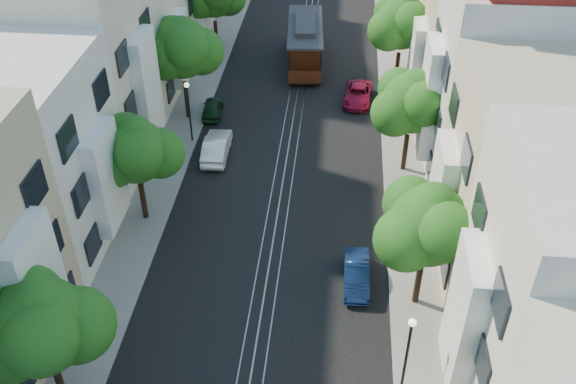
% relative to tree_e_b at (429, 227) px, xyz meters
% --- Properties ---
extents(ground, '(200.00, 200.00, 0.00)m').
position_rel_tree_e_b_xyz_m(ground, '(-7.26, 19.02, -4.73)').
color(ground, black).
rests_on(ground, ground).
extents(sidewalk_east, '(2.50, 80.00, 0.12)m').
position_rel_tree_e_b_xyz_m(sidewalk_east, '(-0.01, 19.02, -4.67)').
color(sidewalk_east, gray).
rests_on(sidewalk_east, ground).
extents(sidewalk_west, '(2.50, 80.00, 0.12)m').
position_rel_tree_e_b_xyz_m(sidewalk_west, '(-14.51, 19.02, -4.67)').
color(sidewalk_west, gray).
rests_on(sidewalk_west, ground).
extents(rail_left, '(0.06, 80.00, 0.02)m').
position_rel_tree_e_b_xyz_m(rail_left, '(-7.81, 19.02, -4.72)').
color(rail_left, gray).
rests_on(rail_left, ground).
extents(rail_slot, '(0.06, 80.00, 0.02)m').
position_rel_tree_e_b_xyz_m(rail_slot, '(-7.26, 19.02, -4.72)').
color(rail_slot, gray).
rests_on(rail_slot, ground).
extents(rail_right, '(0.06, 80.00, 0.02)m').
position_rel_tree_e_b_xyz_m(rail_right, '(-6.71, 19.02, -4.72)').
color(rail_right, gray).
rests_on(rail_right, ground).
extents(lane_line, '(0.08, 80.00, 0.01)m').
position_rel_tree_e_b_xyz_m(lane_line, '(-7.26, 19.02, -4.73)').
color(lane_line, tan).
rests_on(lane_line, ground).
extents(townhouses_east, '(7.75, 72.00, 12.00)m').
position_rel_tree_e_b_xyz_m(townhouses_east, '(4.61, 18.94, 0.45)').
color(townhouses_east, beige).
rests_on(townhouses_east, ground).
extents(townhouses_west, '(7.75, 72.00, 11.76)m').
position_rel_tree_e_b_xyz_m(townhouses_west, '(-19.13, 18.94, 0.35)').
color(townhouses_west, silver).
rests_on(townhouses_west, ground).
extents(tree_e_b, '(4.93, 4.08, 6.68)m').
position_rel_tree_e_b_xyz_m(tree_e_b, '(0.00, 0.00, 0.00)').
color(tree_e_b, black).
rests_on(tree_e_b, ground).
extents(tree_e_c, '(4.84, 3.99, 6.52)m').
position_rel_tree_e_b_xyz_m(tree_e_c, '(-0.00, 11.00, -0.13)').
color(tree_e_c, black).
rests_on(tree_e_c, ground).
extents(tree_e_d, '(5.01, 4.16, 6.85)m').
position_rel_tree_e_b_xyz_m(tree_e_d, '(0.00, 22.00, 0.13)').
color(tree_e_d, black).
rests_on(tree_e_d, ground).
extents(tree_w_a, '(4.93, 4.08, 6.68)m').
position_rel_tree_e_b_xyz_m(tree_w_a, '(-14.40, -7.00, 0.00)').
color(tree_w_a, black).
rests_on(tree_w_a, ground).
extents(tree_w_b, '(4.72, 3.87, 6.27)m').
position_rel_tree_e_b_xyz_m(tree_w_b, '(-14.40, 5.00, -0.34)').
color(tree_w_b, black).
rests_on(tree_w_b, ground).
extents(tree_w_c, '(5.13, 4.28, 7.09)m').
position_rel_tree_e_b_xyz_m(tree_w_c, '(-14.40, 16.00, 0.34)').
color(tree_w_c, black).
rests_on(tree_w_c, ground).
extents(lamp_east, '(0.32, 0.32, 4.16)m').
position_rel_tree_e_b_xyz_m(lamp_east, '(-0.96, -4.98, -1.89)').
color(lamp_east, black).
rests_on(lamp_east, ground).
extents(lamp_west, '(0.32, 0.32, 4.16)m').
position_rel_tree_e_b_xyz_m(lamp_west, '(-13.56, 13.02, -1.89)').
color(lamp_west, black).
rests_on(lamp_west, ground).
extents(cable_car, '(3.18, 8.58, 3.24)m').
position_rel_tree_e_b_xyz_m(cable_car, '(-7.07, 25.14, -2.82)').
color(cable_car, black).
rests_on(cable_car, ground).
extents(parked_car_e_mid, '(1.27, 3.51, 1.15)m').
position_rel_tree_e_b_xyz_m(parked_car_e_mid, '(-2.86, 1.09, -4.16)').
color(parked_car_e_mid, '#0E1F46').
rests_on(parked_car_e_mid, ground).
extents(parked_car_e_far, '(2.22, 4.19, 1.12)m').
position_rel_tree_e_b_xyz_m(parked_car_e_far, '(-2.86, 19.40, -4.17)').
color(parked_car_e_far, maroon).
rests_on(parked_car_e_far, ground).
extents(parked_car_w_mid, '(1.56, 4.16, 1.36)m').
position_rel_tree_e_b_xyz_m(parked_car_w_mid, '(-11.66, 11.55, -4.05)').
color(parked_car_w_mid, white).
rests_on(parked_car_w_mid, ground).
extents(parked_car_w_far, '(1.52, 3.28, 1.09)m').
position_rel_tree_e_b_xyz_m(parked_car_w_far, '(-12.86, 16.55, -4.19)').
color(parked_car_w_far, '#14341B').
rests_on(parked_car_w_far, ground).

